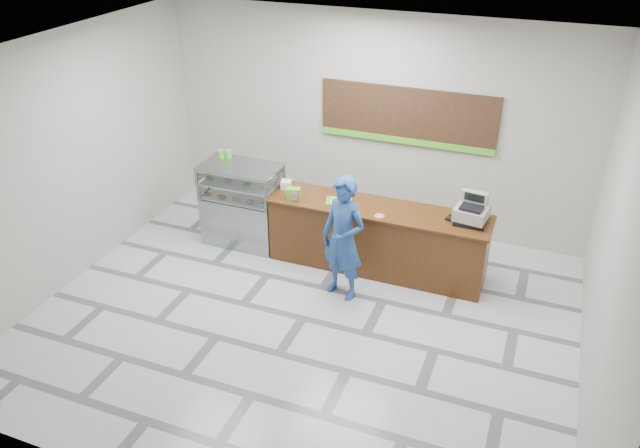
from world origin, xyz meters
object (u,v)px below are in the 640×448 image
at_px(cash_register, 472,212).
at_px(serving_tray, 339,201).
at_px(customer, 343,239).
at_px(display_case, 243,204).
at_px(sales_counter, 377,238).

height_order(cash_register, serving_tray, cash_register).
bearing_deg(cash_register, serving_tray, -169.45).
distance_m(serving_tray, customer, 0.86).
bearing_deg(display_case, serving_tray, -1.06).
bearing_deg(customer, sales_counter, 89.06).
xyz_separation_m(sales_counter, display_case, (-2.22, -0.00, 0.16)).
bearing_deg(display_case, customer, -22.19).
xyz_separation_m(display_case, customer, (1.97, -0.80, 0.23)).
bearing_deg(serving_tray, customer, -81.60).
distance_m(display_case, customer, 2.14).
distance_m(display_case, cash_register, 3.56).
xyz_separation_m(display_case, cash_register, (3.53, 0.07, 0.51)).
bearing_deg(sales_counter, customer, -107.15).
height_order(sales_counter, cash_register, cash_register).
height_order(display_case, serving_tray, display_case).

